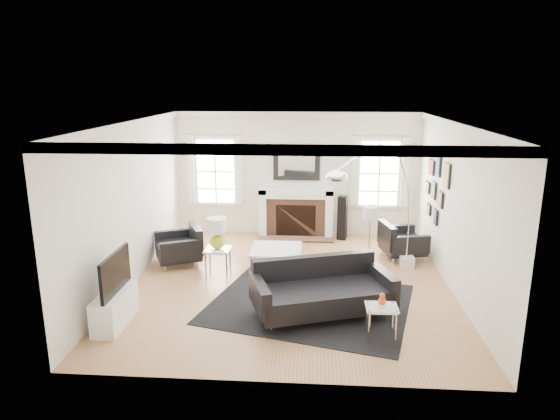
# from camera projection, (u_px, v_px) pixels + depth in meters

# --- Properties ---
(floor) EXTENTS (6.00, 6.00, 0.00)m
(floor) POSITION_uv_depth(u_px,v_px,m) (289.00, 283.00, 8.77)
(floor) COLOR #986A3F
(floor) RESTS_ON ground
(back_wall) EXTENTS (5.50, 0.04, 2.80)m
(back_wall) POSITION_uv_depth(u_px,v_px,m) (297.00, 174.00, 11.32)
(back_wall) COLOR silver
(back_wall) RESTS_ON floor
(front_wall) EXTENTS (5.50, 0.04, 2.80)m
(front_wall) POSITION_uv_depth(u_px,v_px,m) (276.00, 271.00, 5.52)
(front_wall) COLOR silver
(front_wall) RESTS_ON floor
(left_wall) EXTENTS (0.04, 6.00, 2.80)m
(left_wall) POSITION_uv_depth(u_px,v_px,m) (131.00, 203.00, 8.61)
(left_wall) COLOR silver
(left_wall) RESTS_ON floor
(right_wall) EXTENTS (0.04, 6.00, 2.80)m
(right_wall) POSITION_uv_depth(u_px,v_px,m) (456.00, 209.00, 8.24)
(right_wall) COLOR silver
(right_wall) RESTS_ON floor
(ceiling) EXTENTS (5.50, 6.00, 0.02)m
(ceiling) POSITION_uv_depth(u_px,v_px,m) (290.00, 122.00, 8.08)
(ceiling) COLOR white
(ceiling) RESTS_ON back_wall
(crown_molding) EXTENTS (5.50, 6.00, 0.12)m
(crown_molding) POSITION_uv_depth(u_px,v_px,m) (290.00, 126.00, 8.09)
(crown_molding) COLOR white
(crown_molding) RESTS_ON back_wall
(fireplace) EXTENTS (1.70, 0.69, 1.11)m
(fireplace) POSITION_uv_depth(u_px,v_px,m) (296.00, 213.00, 11.33)
(fireplace) COLOR white
(fireplace) RESTS_ON floor
(mantel_mirror) EXTENTS (1.05, 0.07, 0.75)m
(mantel_mirror) POSITION_uv_depth(u_px,v_px,m) (297.00, 164.00, 11.22)
(mantel_mirror) COLOR black
(mantel_mirror) RESTS_ON back_wall
(window_left) EXTENTS (1.24, 0.15, 1.62)m
(window_left) POSITION_uv_depth(u_px,v_px,m) (216.00, 171.00, 11.38)
(window_left) COLOR white
(window_left) RESTS_ON back_wall
(window_right) EXTENTS (1.24, 0.15, 1.62)m
(window_right) POSITION_uv_depth(u_px,v_px,m) (379.00, 173.00, 11.13)
(window_right) COLOR white
(window_right) RESTS_ON back_wall
(gallery_wall) EXTENTS (0.04, 1.73, 1.29)m
(gallery_wall) POSITION_uv_depth(u_px,v_px,m) (436.00, 185.00, 9.46)
(gallery_wall) COLOR black
(gallery_wall) RESTS_ON right_wall
(tv_unit) EXTENTS (0.35, 1.00, 1.09)m
(tv_unit) POSITION_uv_depth(u_px,v_px,m) (115.00, 303.00, 7.21)
(tv_unit) COLOR white
(tv_unit) RESTS_ON floor
(area_rug) EXTENTS (3.56, 3.20, 0.01)m
(area_rug) POSITION_uv_depth(u_px,v_px,m) (310.00, 303.00, 7.95)
(area_rug) COLOR black
(area_rug) RESTS_ON floor
(sofa) EXTENTS (2.26, 1.55, 0.68)m
(sofa) POSITION_uv_depth(u_px,v_px,m) (321.00, 291.00, 7.53)
(sofa) COLOR black
(sofa) RESTS_ON floor
(armchair_left) EXTENTS (1.09, 1.15, 0.61)m
(armchair_left) POSITION_uv_depth(u_px,v_px,m) (181.00, 247.00, 9.65)
(armchair_left) COLOR black
(armchair_left) RESTS_ON floor
(armchair_right) EXTENTS (0.95, 1.02, 0.59)m
(armchair_right) POSITION_uv_depth(u_px,v_px,m) (400.00, 242.00, 9.97)
(armchair_right) COLOR black
(armchair_right) RESTS_ON floor
(coffee_table) EXTENTS (0.94, 0.94, 0.42)m
(coffee_table) POSITION_uv_depth(u_px,v_px,m) (276.00, 250.00, 9.32)
(coffee_table) COLOR silver
(coffee_table) RESTS_ON floor
(side_table_left) EXTENTS (0.46, 0.46, 0.50)m
(side_table_left) POSITION_uv_depth(u_px,v_px,m) (218.00, 254.00, 9.06)
(side_table_left) COLOR silver
(side_table_left) RESTS_ON floor
(nesting_table) EXTENTS (0.43, 0.36, 0.48)m
(nesting_table) POSITION_uv_depth(u_px,v_px,m) (381.00, 314.00, 6.79)
(nesting_table) COLOR silver
(nesting_table) RESTS_ON floor
(gourd_lamp) EXTENTS (0.36, 0.36, 0.58)m
(gourd_lamp) POSITION_uv_depth(u_px,v_px,m) (217.00, 231.00, 8.95)
(gourd_lamp) COLOR #B1BE17
(gourd_lamp) RESTS_ON side_table_left
(orange_vase) EXTENTS (0.11, 0.11, 0.18)m
(orange_vase) POSITION_uv_depth(u_px,v_px,m) (382.00, 300.00, 6.74)
(orange_vase) COLOR #D74D1B
(orange_vase) RESTS_ON nesting_table
(arc_floor_lamp) EXTENTS (1.74, 1.61, 2.47)m
(arc_floor_lamp) POSITION_uv_depth(u_px,v_px,m) (375.00, 205.00, 8.75)
(arc_floor_lamp) COLOR silver
(arc_floor_lamp) RESTS_ON floor
(stick_floor_lamp) EXTENTS (0.27, 0.27, 1.35)m
(stick_floor_lamp) POSITION_uv_depth(u_px,v_px,m) (370.00, 216.00, 8.67)
(stick_floor_lamp) COLOR #B97D40
(stick_floor_lamp) RESTS_ON floor
(speaker_tower) EXTENTS (0.24, 0.24, 0.99)m
(speaker_tower) POSITION_uv_depth(u_px,v_px,m) (342.00, 218.00, 11.11)
(speaker_tower) COLOR black
(speaker_tower) RESTS_ON floor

